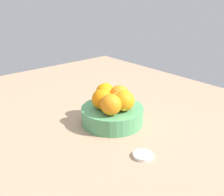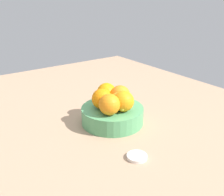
% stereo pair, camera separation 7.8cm
% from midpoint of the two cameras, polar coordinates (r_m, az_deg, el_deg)
% --- Properties ---
extents(ground_plane, '(1.80, 1.40, 0.03)m').
position_cam_midpoint_polar(ground_plane, '(1.05, 2.23, -6.05)').
color(ground_plane, tan).
extents(fruit_bowl, '(0.24, 0.24, 0.06)m').
position_cam_midpoint_polar(fruit_bowl, '(1.02, 2.19, -3.79)').
color(fruit_bowl, '#4F9961').
rests_on(fruit_bowl, ground_plane).
extents(orange_front_left, '(0.08, 0.08, 0.08)m').
position_cam_midpoint_polar(orange_front_left, '(0.99, 0.08, -0.21)').
color(orange_front_left, orange).
rests_on(orange_front_left, fruit_bowl).
extents(orange_front_right, '(0.08, 0.08, 0.08)m').
position_cam_midpoint_polar(orange_front_right, '(0.94, 1.82, -1.45)').
color(orange_front_right, orange).
rests_on(orange_front_right, fruit_bowl).
extents(orange_center, '(0.08, 0.08, 0.08)m').
position_cam_midpoint_polar(orange_center, '(0.97, 4.81, -0.72)').
color(orange_center, orange).
rests_on(orange_center, fruit_bowl).
extents(orange_back_left, '(0.08, 0.08, 0.08)m').
position_cam_midpoint_polar(orange_back_left, '(1.02, 3.97, 0.57)').
color(orange_back_left, orange).
rests_on(orange_back_left, fruit_bowl).
extents(orange_back_right, '(0.08, 0.08, 0.08)m').
position_cam_midpoint_polar(orange_back_right, '(1.05, 0.95, 1.14)').
color(orange_back_right, orange).
rests_on(orange_back_right, fruit_bowl).
extents(banana_bunch, '(0.18, 0.11, 0.06)m').
position_cam_midpoint_polar(banana_bunch, '(1.01, 3.47, -0.12)').
color(banana_bunch, yellow).
rests_on(banana_bunch, fruit_bowl).
extents(jar_lid, '(0.06, 0.06, 0.01)m').
position_cam_midpoint_polar(jar_lid, '(0.84, 8.11, -12.45)').
color(jar_lid, white).
rests_on(jar_lid, ground_plane).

